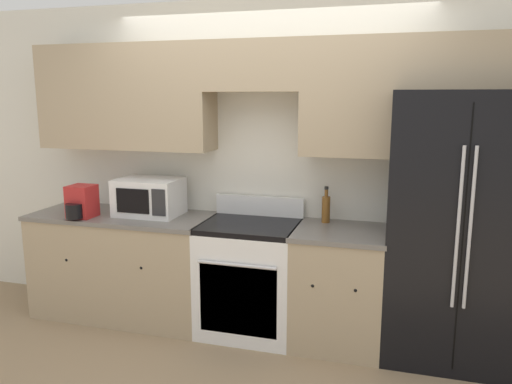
{
  "coord_description": "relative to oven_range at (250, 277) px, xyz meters",
  "views": [
    {
      "loc": [
        1.03,
        -3.26,
        1.85
      ],
      "look_at": [
        -0.0,
        0.31,
        1.13
      ],
      "focal_mm": 35.0,
      "sensor_mm": 36.0,
      "label": 1
    }
  ],
  "objects": [
    {
      "name": "refrigerator",
      "position": [
        1.49,
        0.04,
        0.5
      ],
      "size": [
        0.94,
        0.73,
        1.89
      ],
      "color": "black",
      "rests_on": "ground_plane"
    },
    {
      "name": "lower_cabinets_left",
      "position": [
        -1.11,
        -0.0,
        -0.0
      ],
      "size": [
        1.51,
        0.64,
        0.88
      ],
      "color": "tan",
      "rests_on": "ground_plane"
    },
    {
      "name": "wall_back",
      "position": [
        0.05,
        0.27,
        1.1
      ],
      "size": [
        8.0,
        0.39,
        2.6
      ],
      "color": "silver",
      "rests_on": "ground_plane"
    },
    {
      "name": "lower_cabinets_right",
      "position": [
        0.7,
        -0.0,
        -0.0
      ],
      "size": [
        0.68,
        0.64,
        0.88
      ],
      "color": "tan",
      "rests_on": "ground_plane"
    },
    {
      "name": "bottle",
      "position": [
        0.56,
        0.2,
        0.55
      ],
      "size": [
        0.06,
        0.06,
        0.28
      ],
      "color": "brown",
      "rests_on": "lower_cabinets_right"
    },
    {
      "name": "coffee_maker",
      "position": [
        -1.36,
        -0.19,
        0.56
      ],
      "size": [
        0.2,
        0.27,
        0.26
      ],
      "color": "#B22323",
      "rests_on": "lower_cabinets_left"
    },
    {
      "name": "microwave",
      "position": [
        -0.88,
        0.05,
        0.59
      ],
      "size": [
        0.51,
        0.38,
        0.3
      ],
      "color": "white",
      "rests_on": "lower_cabinets_left"
    },
    {
      "name": "oven_range",
      "position": [
        0.0,
        0.0,
        0.0
      ],
      "size": [
        0.74,
        0.65,
        1.04
      ],
      "color": "white",
      "rests_on": "ground_plane"
    },
    {
      "name": "ground_plane",
      "position": [
        0.05,
        -0.31,
        -0.45
      ],
      "size": [
        12.0,
        12.0,
        0.0
      ],
      "primitive_type": "plane",
      "color": "#937A5B"
    }
  ]
}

